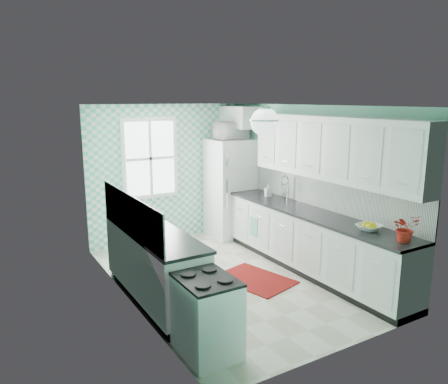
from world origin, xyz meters
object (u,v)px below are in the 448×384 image
fridge (231,188)px  sink (278,201)px  ceiling_light (265,122)px  fruit_bowl (369,227)px  microwave (231,131)px  potted_plant (406,228)px  stove (207,315)px

fridge → sink: size_ratio=3.28×
ceiling_light → fridge: size_ratio=0.19×
fruit_bowl → microwave: bearing=91.6°
potted_plant → microwave: (-0.09, 3.79, 0.90)m
fruit_bowl → potted_plant: (0.00, -0.53, 0.13)m
ceiling_light → microwave: bearing=66.8°
microwave → potted_plant: bearing=95.1°
fridge → microwave: bearing=49.6°
stove → potted_plant: (2.40, -0.48, 0.68)m
stove → microwave: size_ratio=1.40×
stove → potted_plant: potted_plant is taller
ceiling_light → sink: 2.22m
ceiling_light → sink: (1.20, 1.24, -1.39)m
ceiling_light → fruit_bowl: size_ratio=1.14×
fruit_bowl → potted_plant: bearing=-90.0°
potted_plant → microwave: bearing=91.4°
stove → potted_plant: 2.54m
sink → microwave: bearing=93.8°
potted_plant → ceiling_light: bearing=135.1°
fridge → fruit_bowl: 3.26m
ceiling_light → potted_plant: 2.08m
fridge → fruit_bowl: bearing=-92.3°
fruit_bowl → microwave: microwave is taller
fruit_bowl → microwave: (-0.09, 3.26, 1.03)m
fruit_bowl → sink: bearing=89.9°
fridge → sink: fridge is taller
ceiling_light → stove: size_ratio=0.43×
stove → fruit_bowl: (2.40, 0.05, 0.55)m
fridge → fruit_bowl: (0.09, -3.25, 0.05)m
stove → fruit_bowl: bearing=1.0°
stove → fruit_bowl: size_ratio=2.65×
fridge → stove: size_ratio=2.28×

